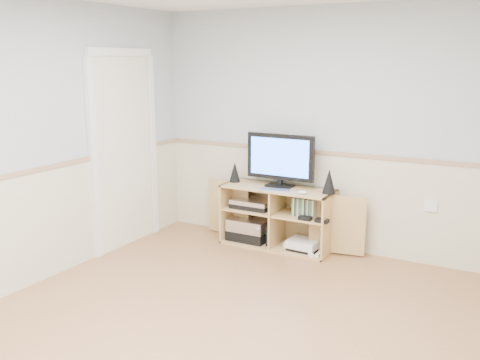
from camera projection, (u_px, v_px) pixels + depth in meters
name	position (u px, v px, depth m)	size (l,w,h in m)	color
room	(223.00, 170.00, 3.68)	(4.04, 4.54, 2.54)	tan
media_cabinet	(280.00, 215.00, 5.73)	(1.85, 0.44, 0.65)	tan
monitor	(280.00, 158.00, 5.59)	(0.75, 0.18, 0.56)	black
speaker_left	(235.00, 172.00, 5.87)	(0.12, 0.12, 0.22)	black
speaker_right	(329.00, 181.00, 5.35)	(0.13, 0.13, 0.25)	black
keyboard	(275.00, 190.00, 5.49)	(0.30, 0.12, 0.01)	silver
mouse	(302.00, 192.00, 5.34)	(0.10, 0.06, 0.04)	white
av_components	(251.00, 222.00, 5.86)	(0.52, 0.32, 0.47)	black
game_consoles	(303.00, 245.00, 5.59)	(0.45, 0.30, 0.11)	white
game_cases	(305.00, 207.00, 5.49)	(0.24, 0.14, 0.19)	#3F8C3F
wall_outlet	(431.00, 205.00, 5.11)	(0.12, 0.03, 0.12)	white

